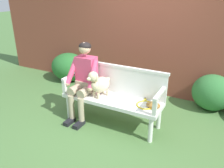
# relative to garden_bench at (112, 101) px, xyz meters

# --- Properties ---
(ground_plane) EXTENTS (40.00, 40.00, 0.00)m
(ground_plane) POSITION_rel_garden_bench_xyz_m (0.00, 0.00, -0.42)
(ground_plane) COLOR #4C753D
(brick_garden_fence) EXTENTS (8.00, 0.30, 2.42)m
(brick_garden_fence) POSITION_rel_garden_bench_xyz_m (0.00, 1.65, 0.80)
(brick_garden_fence) COLOR brown
(brick_garden_fence) RESTS_ON ground
(hedge_bush_mid_right) EXTENTS (0.94, 0.77, 0.70)m
(hedge_bush_mid_right) POSITION_rel_garden_bench_xyz_m (-1.90, 1.29, -0.07)
(hedge_bush_mid_right) COLOR #286B2D
(hedge_bush_mid_right) RESTS_ON ground
(hedge_bush_far_left) EXTENTS (0.75, 0.65, 0.70)m
(hedge_bush_far_left) POSITION_rel_garden_bench_xyz_m (1.45, 1.32, -0.07)
(hedge_bush_far_left) COLOR #337538
(hedge_bush_far_left) RESTS_ON ground
(garden_bench) EXTENTS (1.68, 0.53, 0.48)m
(garden_bench) POSITION_rel_garden_bench_xyz_m (0.00, 0.00, 0.00)
(garden_bench) COLOR white
(garden_bench) RESTS_ON ground
(bench_backrest) EXTENTS (1.72, 0.06, 0.50)m
(bench_backrest) POSITION_rel_garden_bench_xyz_m (0.00, 0.24, 0.32)
(bench_backrest) COLOR white
(bench_backrest) RESTS_ON garden_bench
(bench_armrest_left_end) EXTENTS (0.06, 0.53, 0.28)m
(bench_armrest_left_end) POSITION_rel_garden_bench_xyz_m (-0.80, -0.09, 0.27)
(bench_armrest_left_end) COLOR white
(bench_armrest_left_end) RESTS_ON garden_bench
(bench_armrest_right_end) EXTENTS (0.06, 0.53, 0.28)m
(bench_armrest_right_end) POSITION_rel_garden_bench_xyz_m (0.80, -0.09, 0.27)
(bench_armrest_right_end) COLOR white
(bench_armrest_right_end) RESTS_ON garden_bench
(person_seated) EXTENTS (0.56, 0.67, 1.35)m
(person_seated) POSITION_rel_garden_bench_xyz_m (-0.54, -0.02, 0.33)
(person_seated) COLOR black
(person_seated) RESTS_ON ground
(dog_on_bench) EXTENTS (0.32, 0.46, 0.47)m
(dog_on_bench) POSITION_rel_garden_bench_xyz_m (-0.22, -0.05, 0.30)
(dog_on_bench) COLOR beige
(dog_on_bench) RESTS_ON garden_bench
(tennis_racket) EXTENTS (0.38, 0.58, 0.03)m
(tennis_racket) POSITION_rel_garden_bench_xyz_m (0.58, 0.03, 0.07)
(tennis_racket) COLOR yellow
(tennis_racket) RESTS_ON garden_bench
(baseball_glove) EXTENTS (0.23, 0.18, 0.09)m
(baseball_glove) POSITION_rel_garden_bench_xyz_m (0.71, -0.01, 0.11)
(baseball_glove) COLOR #9E6B2D
(baseball_glove) RESTS_ON garden_bench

